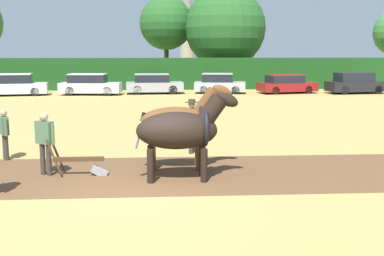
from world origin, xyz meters
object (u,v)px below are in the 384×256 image
at_px(tree_left, 166,23).
at_px(church_spire, 187,17).
at_px(farmer_onlooker_right, 5,131).
at_px(parked_car_center_right, 154,84).
at_px(parked_car_center_left, 15,85).
at_px(parked_car_end_right, 355,83).
at_px(farmer_beside_team, 192,121).
at_px(parked_car_far_right, 286,84).
at_px(draft_horse_lead_left, 181,130).
at_px(farmer_at_plow, 45,139).
at_px(parked_car_center, 90,85).
at_px(draft_horse_lead_right, 180,121).
at_px(plow, 84,164).
at_px(parked_car_right, 219,84).
at_px(tree_center_left, 225,28).

xyz_separation_m(tree_left, church_spire, (4.32, 37.49, 3.07)).
height_order(farmer_onlooker_right, parked_car_center_right, farmer_onlooker_right).
relative_size(parked_car_center_left, parked_car_end_right, 1.00).
bearing_deg(farmer_beside_team, parked_car_far_right, 86.37).
relative_size(draft_horse_lead_left, farmer_at_plow, 1.62).
bearing_deg(parked_car_center, farmer_at_plow, -79.44).
distance_m(draft_horse_lead_left, parked_car_center, 24.86).
distance_m(draft_horse_lead_right, plow, 2.88).
distance_m(parked_car_right, parked_car_end_right, 10.52).
height_order(parked_car_center_right, parked_car_end_right, parked_car_end_right).
relative_size(tree_center_left, farmer_beside_team, 5.15).
height_order(tree_left, farmer_onlooker_right, tree_left).
bearing_deg(farmer_onlooker_right, parked_car_center_left, 77.99).
xyz_separation_m(tree_center_left, parked_car_center_right, (-6.67, -8.51, -4.61)).
bearing_deg(tree_center_left, draft_horse_lead_left, -99.85).
xyz_separation_m(tree_left, draft_horse_lead_right, (-0.30, -33.73, -4.47)).
height_order(draft_horse_lead_right, plow, draft_horse_lead_right).
bearing_deg(parked_car_end_right, farmer_at_plow, -134.58).
xyz_separation_m(church_spire, parked_car_far_right, (4.75, -47.87, -8.21)).
bearing_deg(draft_horse_lead_right, farmer_at_plow, -172.46).
distance_m(draft_horse_lead_right, parked_car_center_left, 25.48).
distance_m(draft_horse_lead_right, parked_car_right, 24.09).
bearing_deg(tree_left, farmer_at_plow, -96.56).
relative_size(parked_car_center, parked_car_end_right, 1.00).
bearing_deg(plow, parked_car_right, 74.84).
bearing_deg(farmer_at_plow, draft_horse_lead_right, -50.10).
relative_size(parked_car_center_left, parked_car_right, 1.12).
distance_m(tree_left, church_spire, 37.86).
bearing_deg(farmer_onlooker_right, parked_car_center_right, 51.69).
height_order(farmer_beside_team, parked_car_center, farmer_beside_team).
distance_m(church_spire, draft_horse_lead_right, 71.77).
bearing_deg(farmer_onlooker_right, farmer_at_plow, -77.12).
xyz_separation_m(tree_left, parked_car_center_left, (-11.36, -10.79, -5.07)).
distance_m(farmer_beside_team, parked_car_center, 21.86).
distance_m(draft_horse_lead_right, parked_car_far_right, 25.17).
height_order(farmer_onlooker_right, parked_car_end_right, parked_car_end_right).
relative_size(draft_horse_lead_left, parked_car_right, 0.68).
xyz_separation_m(farmer_beside_team, parked_car_end_right, (14.15, 20.74, -0.28)).
xyz_separation_m(parked_car_center_left, parked_car_far_right, (20.44, 0.42, -0.07)).
bearing_deg(parked_car_end_right, parked_car_center_right, 170.24).
height_order(plow, parked_car_end_right, parked_car_end_right).
bearing_deg(parked_car_right, tree_center_left, 88.21).
distance_m(farmer_beside_team, farmer_onlooker_right, 5.81).
bearing_deg(draft_horse_lead_left, tree_center_left, 80.60).
height_order(farmer_beside_team, parked_car_right, farmer_beside_team).
distance_m(church_spire, parked_car_far_right, 48.80).
xyz_separation_m(farmer_beside_team, farmer_onlooker_right, (-5.78, -0.54, -0.16)).
relative_size(plow, parked_car_center_right, 0.36).
relative_size(farmer_beside_team, parked_car_center, 0.38).
bearing_deg(church_spire, draft_horse_lead_right, -93.71).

